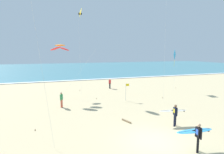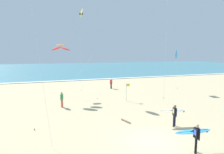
{
  "view_description": "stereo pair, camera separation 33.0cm",
  "coord_description": "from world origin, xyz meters",
  "px_view_note": "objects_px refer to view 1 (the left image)",
  "views": [
    {
      "loc": [
        -6.35,
        -10.1,
        5.72
      ],
      "look_at": [
        -0.42,
        7.18,
        3.3
      ],
      "focal_mm": 30.36,
      "sensor_mm": 36.0,
      "label": 1
    },
    {
      "loc": [
        -6.04,
        -10.2,
        5.72
      ],
      "look_at": [
        -0.42,
        7.18,
        3.3
      ],
      "focal_mm": 30.36,
      "sensor_mm": 36.0,
      "label": 2
    }
  ],
  "objects_px": {
    "kite_diamond_cobalt_mid": "(175,55)",
    "lifeguard_flag": "(126,90)",
    "surfer_lead": "(174,112)",
    "kite_delta_golden_far": "(80,13)",
    "surfer_trailing": "(196,133)",
    "bystander_green_top": "(61,100)",
    "kite_arc_amber_low": "(60,48)",
    "bystander_red_top": "(110,83)",
    "driftwood_log": "(126,121)"
  },
  "relations": [
    {
      "from": "kite_diamond_cobalt_mid",
      "to": "lifeguard_flag",
      "type": "relative_size",
      "value": 2.9
    },
    {
      "from": "surfer_lead",
      "to": "kite_delta_golden_far",
      "type": "distance_m",
      "value": 16.67
    },
    {
      "from": "surfer_trailing",
      "to": "bystander_green_top",
      "type": "height_order",
      "value": "surfer_trailing"
    },
    {
      "from": "kite_arc_amber_low",
      "to": "surfer_lead",
      "type": "bearing_deg",
      "value": -58.63
    },
    {
      "from": "surfer_trailing",
      "to": "kite_delta_golden_far",
      "type": "bearing_deg",
      "value": 103.1
    },
    {
      "from": "bystander_green_top",
      "to": "kite_diamond_cobalt_mid",
      "type": "bearing_deg",
      "value": 12.08
    },
    {
      "from": "kite_delta_golden_far",
      "to": "surfer_lead",
      "type": "bearing_deg",
      "value": -68.41
    },
    {
      "from": "surfer_lead",
      "to": "bystander_green_top",
      "type": "relative_size",
      "value": 1.47
    },
    {
      "from": "kite_delta_golden_far",
      "to": "bystander_red_top",
      "type": "xyz_separation_m",
      "value": [
        5.0,
        3.21,
        -9.77
      ]
    },
    {
      "from": "kite_diamond_cobalt_mid",
      "to": "bystander_green_top",
      "type": "xyz_separation_m",
      "value": [
        -16.42,
        -3.51,
        -4.41
      ]
    },
    {
      "from": "lifeguard_flag",
      "to": "driftwood_log",
      "type": "relative_size",
      "value": 2.01
    },
    {
      "from": "bystander_green_top",
      "to": "lifeguard_flag",
      "type": "height_order",
      "value": "lifeguard_flag"
    },
    {
      "from": "kite_delta_golden_far",
      "to": "lifeguard_flag",
      "type": "xyz_separation_m",
      "value": [
        4.44,
        -4.6,
        -9.31
      ]
    },
    {
      "from": "kite_diamond_cobalt_mid",
      "to": "bystander_green_top",
      "type": "distance_m",
      "value": 17.36
    },
    {
      "from": "kite_diamond_cobalt_mid",
      "to": "kite_delta_golden_far",
      "type": "relative_size",
      "value": 0.54
    },
    {
      "from": "kite_diamond_cobalt_mid",
      "to": "lifeguard_flag",
      "type": "distance_m",
      "value": 10.37
    },
    {
      "from": "kite_arc_amber_low",
      "to": "driftwood_log",
      "type": "distance_m",
      "value": 13.06
    },
    {
      "from": "bystander_green_top",
      "to": "kite_delta_golden_far",
      "type": "bearing_deg",
      "value": 58.76
    },
    {
      "from": "bystander_red_top",
      "to": "lifeguard_flag",
      "type": "bearing_deg",
      "value": -94.09
    },
    {
      "from": "kite_arc_amber_low",
      "to": "bystander_red_top",
      "type": "xyz_separation_m",
      "value": [
        7.61,
        3.4,
        -5.45
      ]
    },
    {
      "from": "lifeguard_flag",
      "to": "kite_diamond_cobalt_mid",
      "type": "bearing_deg",
      "value": 19.75
    },
    {
      "from": "kite_arc_amber_low",
      "to": "bystander_red_top",
      "type": "distance_m",
      "value": 9.95
    },
    {
      "from": "driftwood_log",
      "to": "surfer_trailing",
      "type": "bearing_deg",
      "value": -70.12
    },
    {
      "from": "surfer_lead",
      "to": "driftwood_log",
      "type": "distance_m",
      "value": 3.87
    },
    {
      "from": "surfer_lead",
      "to": "kite_delta_golden_far",
      "type": "bearing_deg",
      "value": 111.59
    },
    {
      "from": "lifeguard_flag",
      "to": "kite_arc_amber_low",
      "type": "bearing_deg",
      "value": 147.96
    },
    {
      "from": "driftwood_log",
      "to": "kite_diamond_cobalt_mid",
      "type": "bearing_deg",
      "value": 39.03
    },
    {
      "from": "kite_diamond_cobalt_mid",
      "to": "kite_arc_amber_low",
      "type": "relative_size",
      "value": 0.92
    },
    {
      "from": "kite_diamond_cobalt_mid",
      "to": "kite_delta_golden_far",
      "type": "height_order",
      "value": "kite_delta_golden_far"
    },
    {
      "from": "kite_arc_amber_low",
      "to": "surfer_trailing",
      "type": "bearing_deg",
      "value": -68.36
    },
    {
      "from": "kite_diamond_cobalt_mid",
      "to": "surfer_trailing",
      "type": "bearing_deg",
      "value": -122.76
    },
    {
      "from": "surfer_lead",
      "to": "bystander_red_top",
      "type": "relative_size",
      "value": 1.47
    },
    {
      "from": "kite_delta_golden_far",
      "to": "bystander_red_top",
      "type": "relative_size",
      "value": 7.06
    },
    {
      "from": "bystander_red_top",
      "to": "lifeguard_flag",
      "type": "xyz_separation_m",
      "value": [
        -0.56,
        -7.81,
        0.45
      ]
    },
    {
      "from": "kite_delta_golden_far",
      "to": "driftwood_log",
      "type": "bearing_deg",
      "value": -80.54
    },
    {
      "from": "kite_arc_amber_low",
      "to": "driftwood_log",
      "type": "height_order",
      "value": "kite_arc_amber_low"
    },
    {
      "from": "surfer_trailing",
      "to": "kite_arc_amber_low",
      "type": "distance_m",
      "value": 18.16
    },
    {
      "from": "bystander_green_top",
      "to": "surfer_lead",
      "type": "bearing_deg",
      "value": -44.48
    },
    {
      "from": "surfer_trailing",
      "to": "kite_arc_amber_low",
      "type": "bearing_deg",
      "value": 111.64
    },
    {
      "from": "kite_arc_amber_low",
      "to": "bystander_green_top",
      "type": "relative_size",
      "value": 4.18
    },
    {
      "from": "surfer_trailing",
      "to": "driftwood_log",
      "type": "distance_m",
      "value": 5.98
    },
    {
      "from": "kite_diamond_cobalt_mid",
      "to": "lifeguard_flag",
      "type": "height_order",
      "value": "kite_diamond_cobalt_mid"
    },
    {
      "from": "surfer_lead",
      "to": "kite_delta_golden_far",
      "type": "height_order",
      "value": "kite_delta_golden_far"
    },
    {
      "from": "bystander_red_top",
      "to": "driftwood_log",
      "type": "relative_size",
      "value": 1.52
    },
    {
      "from": "kite_arc_amber_low",
      "to": "driftwood_log",
      "type": "relative_size",
      "value": 6.37
    },
    {
      "from": "kite_delta_golden_far",
      "to": "driftwood_log",
      "type": "xyz_separation_m",
      "value": [
        1.8,
        -10.81,
        -10.51
      ]
    },
    {
      "from": "surfer_lead",
      "to": "kite_diamond_cobalt_mid",
      "type": "xyz_separation_m",
      "value": [
        8.43,
        11.35,
        4.18
      ]
    },
    {
      "from": "surfer_trailing",
      "to": "driftwood_log",
      "type": "height_order",
      "value": "surfer_trailing"
    },
    {
      "from": "bystander_red_top",
      "to": "bystander_green_top",
      "type": "bearing_deg",
      "value": -134.52
    },
    {
      "from": "kite_delta_golden_far",
      "to": "kite_arc_amber_low",
      "type": "height_order",
      "value": "kite_delta_golden_far"
    }
  ]
}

